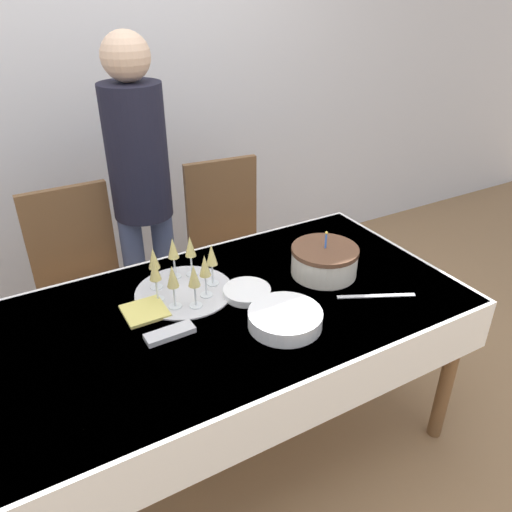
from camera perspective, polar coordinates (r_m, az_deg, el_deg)
ground_plane at (r=2.35m, az=-2.50°, el=-20.46°), size 12.00×12.00×0.00m
wall_back at (r=2.98m, az=-17.41°, el=19.52°), size 8.00×0.05×2.70m
dining_table at (r=1.91m, az=-2.90°, el=-8.19°), size 1.76×0.95×0.73m
dining_chair_far_left at (r=2.51m, az=-19.21°, el=-2.66°), size 0.42×0.42×0.96m
dining_chair_far_right at (r=2.72m, az=-3.00°, el=1.54°), size 0.46×0.46×0.96m
birthday_cake at (r=2.03m, az=7.81°, el=-0.54°), size 0.27×0.27×0.19m
champagne_tray at (r=1.90m, az=-8.36°, el=-2.04°), size 0.38×0.38×0.18m
plate_stack_main at (r=1.74m, az=3.34°, el=-7.15°), size 0.26×0.26×0.06m
plate_stack_dessert at (r=1.90m, az=-1.03°, el=-4.12°), size 0.18×0.18×0.03m
cake_knife at (r=1.96m, az=13.56°, el=-4.45°), size 0.28×0.15×0.00m
fork_pile at (r=1.73m, az=-9.81°, el=-8.70°), size 0.17×0.06×0.02m
napkin_pile at (r=1.86m, az=-12.58°, el=-6.18°), size 0.15×0.15×0.01m
person_standing at (r=2.43m, az=-13.11°, el=8.70°), size 0.28×0.28×1.61m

